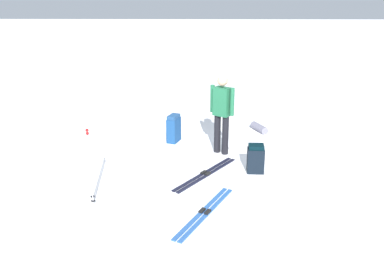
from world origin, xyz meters
TOP-DOWN VIEW (x-y plane):
  - ground_plane at (0.00, 0.00)m, footprint 80.00×80.00m
  - skier_standing at (0.31, -0.62)m, footprint 0.37×0.49m
  - ski_pair_near at (-2.24, -0.24)m, footprint 1.69×0.98m
  - ski_pair_far at (-0.81, -0.28)m, footprint 1.61×1.23m
  - backpack_large_dark at (0.99, 0.44)m, footprint 0.42×0.33m
  - backpack_bright at (-0.67, -1.24)m, footprint 0.26×0.33m
  - ski_poles_planted_near at (-1.91, 1.63)m, footprint 0.22×0.11m
  - ski_poles_planted_far at (0.49, -0.75)m, footprint 0.18×0.10m
  - sleeping_mat_rolled at (1.75, -1.64)m, footprint 0.58×0.39m
  - thermos_bottle at (-0.15, 0.37)m, footprint 0.07×0.07m

SIDE VIEW (x-z plane):
  - ground_plane at x=0.00m, z-range 0.00..0.00m
  - ski_pair_far at x=-0.81m, z-range -0.01..0.04m
  - ski_pair_near at x=-2.24m, z-range -0.01..0.04m
  - sleeping_mat_rolled at x=1.75m, z-range 0.00..0.18m
  - thermos_bottle at x=-0.15m, z-range 0.00..0.26m
  - backpack_bright at x=-0.67m, z-range -0.01..0.56m
  - backpack_large_dark at x=0.99m, z-range -0.01..0.63m
  - ski_poles_planted_far at x=0.49m, z-range 0.07..1.30m
  - ski_poles_planted_near at x=-1.91m, z-range 0.07..1.34m
  - skier_standing at x=0.31m, z-range 0.10..1.80m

